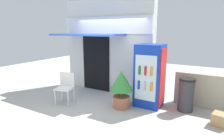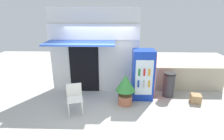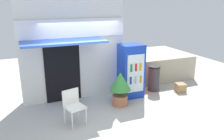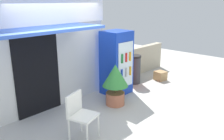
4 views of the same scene
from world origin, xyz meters
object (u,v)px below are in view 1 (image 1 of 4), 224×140
drink_cooler (150,76)px  trash_bin (186,95)px  potted_plant_near_shop (121,86)px  cardboard_box (220,120)px  plastic_chair (66,85)px

drink_cooler → trash_bin: drink_cooler is taller
potted_plant_near_shop → trash_bin: 1.75m
drink_cooler → potted_plant_near_shop: 0.86m
cardboard_box → plastic_chair: bearing=-170.0°
drink_cooler → plastic_chair: drink_cooler is taller
drink_cooler → potted_plant_near_shop: size_ratio=1.68×
potted_plant_near_shop → trash_bin: (1.62, 0.65, -0.18)m
drink_cooler → plastic_chair: 2.47m
trash_bin → cardboard_box: (0.83, -0.47, -0.31)m
trash_bin → cardboard_box: bearing=-29.4°
plastic_chair → trash_bin: bearing=20.3°
plastic_chair → cardboard_box: size_ratio=2.74×
cardboard_box → drink_cooler: bearing=169.6°
trash_bin → cardboard_box: trash_bin is taller
drink_cooler → trash_bin: bearing=7.9°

